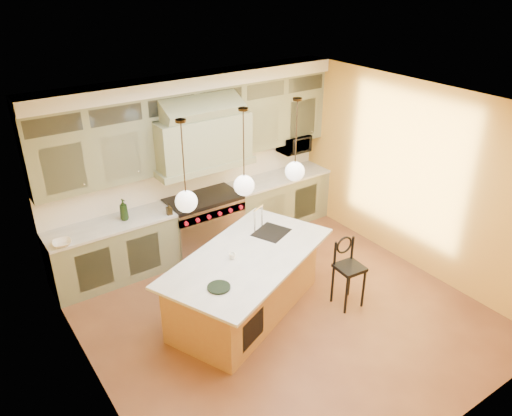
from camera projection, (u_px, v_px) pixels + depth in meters
floor at (281, 313)px, 6.95m from camera, size 5.00×5.00×0.00m
ceiling at (287, 109)px, 5.64m from camera, size 5.00×5.00×0.00m
wall_back at (191, 162)px, 8.13m from camera, size 5.00×0.00×5.00m
wall_front at (454, 331)px, 4.46m from camera, size 5.00×0.00×5.00m
wall_left at (87, 289)px, 5.03m from camera, size 0.00×5.00×5.00m
wall_right at (415, 178)px, 7.57m from camera, size 0.00×5.00×5.00m
back_cabinetry at (199, 168)px, 7.95m from camera, size 5.00×0.77×2.90m
range at (204, 223)px, 8.30m from camera, size 1.20×0.74×0.96m
kitchen_island at (246, 282)px, 6.81m from camera, size 2.80×2.20×1.35m
counter_stool at (348, 269)px, 6.91m from camera, size 0.39×0.39×1.03m
microwave at (294, 144)px, 8.94m from camera, size 0.54×0.37×0.30m
oil_bottle_a at (124, 210)px, 7.36m from camera, size 0.15×0.15×0.33m
oil_bottle_b at (169, 209)px, 7.54m from camera, size 0.09×0.09×0.18m
fruit_bowl at (62, 243)px, 6.76m from camera, size 0.29×0.29×0.06m
cup at (232, 256)px, 6.49m from camera, size 0.09×0.09×0.08m
pendant_left at (186, 199)px, 5.73m from camera, size 0.26×0.26×1.11m
pendant_center at (244, 183)px, 6.14m from camera, size 0.26×0.26×1.11m
pendant_right at (295, 169)px, 6.55m from camera, size 0.26×0.26×1.11m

